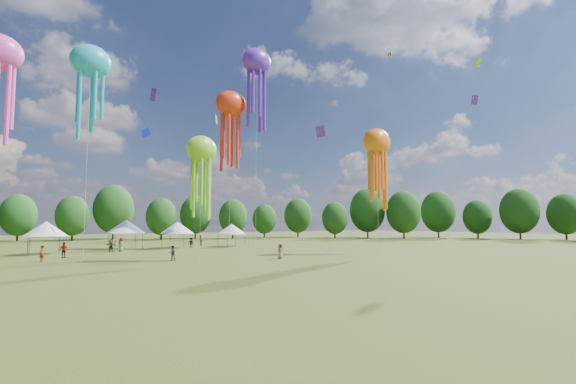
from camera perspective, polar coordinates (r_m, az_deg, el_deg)
ground at (r=20.44m, az=34.04°, el=-14.65°), size 300.00×300.00×0.00m
spectator_near at (r=44.21m, az=-16.05°, el=-8.30°), size 0.77×0.60×1.55m
spectators_far at (r=59.24m, az=-18.56°, el=-7.12°), size 25.69×30.02×1.89m
festival_tents at (r=63.34m, az=-23.20°, el=-4.73°), size 39.60×10.10×4.41m
show_kites at (r=55.74m, az=-11.61°, el=12.07°), size 43.47×23.92×31.61m
small_kites at (r=59.62m, az=-15.89°, el=21.81°), size 72.40×54.96×41.55m
treeline at (r=71.19m, az=-23.84°, el=-1.92°), size 201.57×95.24×13.43m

